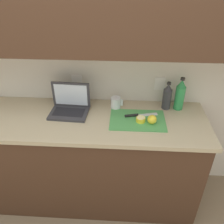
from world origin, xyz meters
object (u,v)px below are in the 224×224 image
at_px(cutting_board, 137,120).
at_px(bottle_oil_tall, 180,95).
at_px(knife, 136,115).
at_px(laptop, 70,106).
at_px(lemon_whole_beside, 152,119).
at_px(lemon_half_cut, 141,119).
at_px(measuring_cup, 116,103).
at_px(bottle_green_soda, 167,97).

height_order(cutting_board, bottle_oil_tall, bottle_oil_tall).
bearing_deg(knife, laptop, 161.23).
bearing_deg(lemon_whole_beside, laptop, 168.04).
xyz_separation_m(knife, bottle_oil_tall, (0.37, 0.16, 0.11)).
bearing_deg(knife, lemon_half_cut, -76.00).
distance_m(bottle_oil_tall, measuring_cup, 0.54).
relative_size(knife, measuring_cup, 2.62).
relative_size(lemon_whole_beside, bottle_green_soda, 0.29).
bearing_deg(laptop, bottle_oil_tall, 9.67).
xyz_separation_m(laptop, lemon_half_cut, (0.59, -0.12, -0.03)).
bearing_deg(cutting_board, measuring_cup, 136.79).
bearing_deg(bottle_green_soda, lemon_half_cut, -134.68).
distance_m(bottle_green_soda, measuring_cup, 0.44).
bearing_deg(lemon_half_cut, cutting_board, 127.89).
xyz_separation_m(laptop, lemon_whole_beside, (0.67, -0.14, -0.01)).
bearing_deg(lemon_half_cut, lemon_whole_beside, -12.44).
relative_size(knife, lemon_whole_beside, 3.81).
bearing_deg(bottle_oil_tall, cutting_board, -150.53).
bearing_deg(lemon_half_cut, measuring_cup, 135.64).
relative_size(bottle_green_soda, measuring_cup, 2.34).
relative_size(laptop, lemon_whole_beside, 4.55).
bearing_deg(measuring_cup, lemon_half_cut, -44.36).
bearing_deg(lemon_half_cut, bottle_green_soda, 45.32).
relative_size(knife, bottle_oil_tall, 0.95).
height_order(cutting_board, lemon_whole_beside, lemon_whole_beside).
distance_m(cutting_board, lemon_whole_beside, 0.13).
relative_size(laptop, bottle_oil_tall, 1.14).
xyz_separation_m(bottle_green_soda, bottle_oil_tall, (0.10, 0.00, 0.02)).
distance_m(knife, lemon_whole_beside, 0.16).
bearing_deg(bottle_green_soda, lemon_whole_beside, -119.49).
xyz_separation_m(cutting_board, lemon_whole_beside, (0.11, -0.05, 0.04)).
bearing_deg(cutting_board, lemon_half_cut, -52.11).
distance_m(knife, bottle_oil_tall, 0.41).
height_order(lemon_half_cut, measuring_cup, measuring_cup).
xyz_separation_m(cutting_board, bottle_oil_tall, (0.35, 0.20, 0.13)).
distance_m(bottle_green_soda, bottle_oil_tall, 0.11).
distance_m(lemon_half_cut, lemon_whole_beside, 0.09).
bearing_deg(knife, lemon_whole_beside, -50.04).
bearing_deg(laptop, knife, -2.15).
height_order(lemon_whole_beside, measuring_cup, measuring_cup).
height_order(laptop, bottle_green_soda, bottle_green_soda).
height_order(knife, measuring_cup, measuring_cup).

